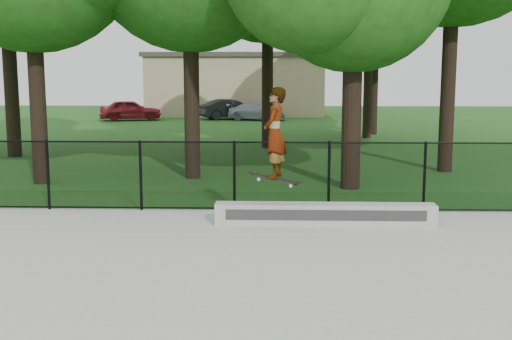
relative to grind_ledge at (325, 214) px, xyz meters
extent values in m
plane|color=#1B4F16|center=(-1.84, -4.70, -0.27)|extent=(100.00, 100.00, 0.00)
cube|color=#A8A8A2|center=(-1.84, -4.70, -0.24)|extent=(14.00, 12.00, 0.06)
cube|color=#B5B5B0|center=(0.00, 0.00, 0.00)|extent=(4.26, 0.40, 0.41)
imported|color=maroon|center=(-10.12, 27.59, 0.38)|extent=(4.04, 2.49, 1.29)
imported|color=black|center=(-3.95, 28.92, 0.38)|extent=(3.78, 2.70, 1.28)
imported|color=#9197A4|center=(-2.25, 27.97, 0.26)|extent=(3.58, 2.27, 1.05)
cube|color=black|center=(-0.98, -0.29, 0.74)|extent=(0.83, 0.23, 0.20)
imported|color=#AFCCE6|center=(-0.98, -0.29, 1.60)|extent=(0.54, 0.70, 1.69)
cylinder|color=black|center=(-5.84, 1.20, 0.54)|extent=(0.06, 0.06, 1.50)
cylinder|color=black|center=(-3.84, 1.20, 0.54)|extent=(0.06, 0.06, 1.50)
cylinder|color=black|center=(-1.84, 1.20, 0.54)|extent=(0.06, 0.06, 1.50)
cylinder|color=black|center=(0.16, 1.20, 0.54)|extent=(0.06, 0.06, 1.50)
cylinder|color=black|center=(2.16, 1.20, 0.54)|extent=(0.06, 0.06, 1.50)
cylinder|color=black|center=(-1.84, 1.20, 1.26)|extent=(16.00, 0.04, 0.04)
cylinder|color=black|center=(-1.84, 1.20, -0.16)|extent=(16.00, 0.04, 0.04)
cube|color=black|center=(-1.84, 1.20, 0.54)|extent=(16.00, 0.01, 1.50)
cylinder|color=black|center=(-7.34, 4.80, 2.11)|extent=(0.44, 0.44, 4.76)
cylinder|color=black|center=(-3.34, 5.80, 2.14)|extent=(0.44, 0.44, 4.81)
cylinder|color=black|center=(0.96, 4.30, 1.76)|extent=(0.44, 0.44, 4.06)
cylinder|color=black|center=(4.16, 7.30, 2.66)|extent=(0.44, 0.44, 5.86)
cylinder|color=black|center=(-10.34, 10.30, 2.35)|extent=(0.44, 0.44, 5.23)
cylinder|color=black|center=(-1.34, 13.30, 2.53)|extent=(0.44, 0.44, 5.59)
cylinder|color=black|center=(3.16, 17.30, 1.98)|extent=(0.44, 0.44, 4.48)
sphere|color=#204712|center=(3.16, 17.30, 5.70)|extent=(5.38, 5.38, 5.38)
cylinder|color=black|center=(3.69, 19.01, 2.41)|extent=(0.44, 0.44, 5.35)
cube|color=tan|center=(-3.84, 33.30, 1.73)|extent=(12.00, 6.00, 4.00)
cube|color=#3F3833|center=(-3.84, 33.30, 3.88)|extent=(12.40, 6.40, 0.30)
camera|label=1|loc=(-0.92, -12.18, 2.72)|focal=45.00mm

